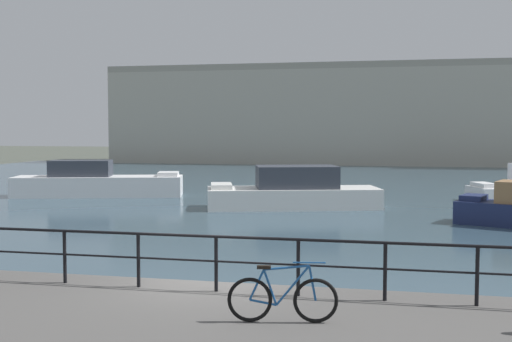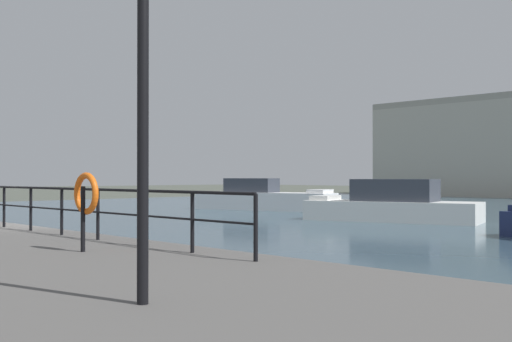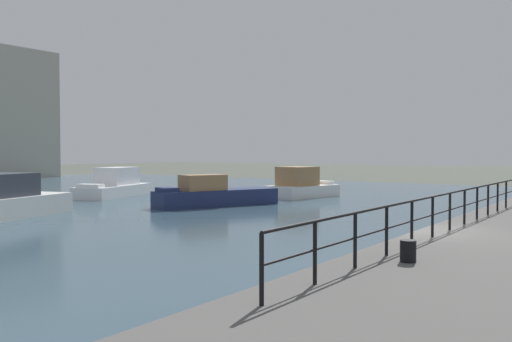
{
  "view_description": "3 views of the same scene",
  "coord_description": "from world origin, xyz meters",
  "views": [
    {
      "loc": [
        3.7,
        -12.41,
        4.06
      ],
      "look_at": [
        -0.23,
        5.54,
        2.84
      ],
      "focal_mm": 45.36,
      "sensor_mm": 36.0,
      "label": 1
    },
    {
      "loc": [
        16.9,
        -7.67,
        2.29
      ],
      "look_at": [
        1.73,
        7.15,
        2.47
      ],
      "focal_mm": 44.68,
      "sensor_mm": 36.0,
      "label": 2
    },
    {
      "loc": [
        -15.57,
        -5.19,
        3.16
      ],
      "look_at": [
        1.25,
        6.53,
        2.48
      ],
      "focal_mm": 39.01,
      "sensor_mm": 36.0,
      "label": 3
    }
  ],
  "objects": [
    {
      "name": "quay_railing",
      "position": [
        0.37,
        -0.75,
        1.7
      ],
      "size": [
        18.94,
        0.07,
        1.08
      ],
      "color": "black",
      "rests_on": "quay_promenade"
    },
    {
      "name": "moored_green_narrowboat",
      "position": [
        18.23,
        14.51,
        0.82
      ],
      "size": [
        5.64,
        3.53,
        2.16
      ],
      "rotation": [
        0.0,
        0.0,
        -0.17
      ],
      "color": "white",
      "rests_on": "water_basin"
    },
    {
      "name": "moored_blue_motorboat",
      "position": [
        9.68,
        15.47,
        0.69
      ],
      "size": [
        7.73,
        4.48,
        1.86
      ],
      "rotation": [
        0.0,
        0.0,
        2.77
      ],
      "color": "navy",
      "rests_on": "water_basin"
    },
    {
      "name": "moored_cabin_cruiser",
      "position": [
        11.38,
        26.0,
        0.79
      ],
      "size": [
        7.53,
        4.62,
        2.08
      ],
      "rotation": [
        0.0,
        0.0,
        3.47
      ],
      "color": "white",
      "rests_on": "water_basin"
    },
    {
      "name": "ground_plane",
      "position": [
        0.0,
        0.0,
        0.0
      ],
      "size": [
        240.0,
        240.0,
        0.0
      ],
      "primitive_type": "plane",
      "color": "#4C5147"
    },
    {
      "name": "mooring_bollard",
      "position": [
        -4.76,
        -1.37,
        1.19
      ],
      "size": [
        0.32,
        0.32,
        0.44
      ],
      "primitive_type": "cylinder",
      "color": "black",
      "rests_on": "quay_promenade"
    }
  ]
}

